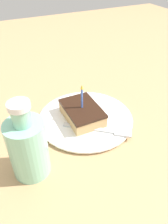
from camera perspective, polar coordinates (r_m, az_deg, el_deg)
The scene contains 5 objects.
ground_plane at distance 0.64m, azimuth 1.20°, elevation -4.55°, with size 2.40×2.40×0.04m.
plate at distance 0.63m, azimuth 0.00°, elevation -1.77°, with size 0.27×0.27×0.01m.
cake_slice at distance 0.62m, azimuth -0.52°, elevation -0.15°, with size 0.09×0.13×0.11m.
fork at distance 0.59m, azimuth 4.64°, elevation -4.70°, with size 0.16×0.13×0.01m.
bottle at distance 0.47m, azimuth -14.45°, elevation -8.72°, with size 0.08×0.08×0.19m.
Camera 1 is at (-0.22, -0.42, 0.41)m, focal length 35.00 mm.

